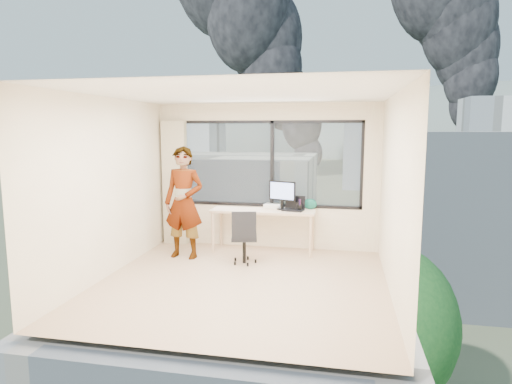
% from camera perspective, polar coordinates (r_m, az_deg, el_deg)
% --- Properties ---
extents(floor, '(4.00, 4.00, 0.01)m').
position_cam_1_polar(floor, '(6.25, -1.83, -11.79)').
color(floor, tan).
rests_on(floor, ground).
extents(ceiling, '(4.00, 4.00, 0.01)m').
position_cam_1_polar(ceiling, '(5.89, -1.95, 12.72)').
color(ceiling, white).
rests_on(ceiling, ground).
extents(wall_front, '(4.00, 0.01, 2.60)m').
position_cam_1_polar(wall_front, '(4.04, -8.37, -3.78)').
color(wall_front, beige).
rests_on(wall_front, ground).
extents(wall_left, '(0.01, 4.00, 2.60)m').
position_cam_1_polar(wall_left, '(6.67, -18.85, 0.56)').
color(wall_left, beige).
rests_on(wall_left, ground).
extents(wall_right, '(0.01, 4.00, 2.60)m').
position_cam_1_polar(wall_right, '(5.82, 17.67, -0.44)').
color(wall_right, beige).
rests_on(wall_right, ground).
extents(window_wall, '(3.30, 0.16, 1.55)m').
position_cam_1_polar(window_wall, '(7.85, 1.79, 3.71)').
color(window_wall, black).
rests_on(window_wall, ground).
extents(curtain, '(0.45, 0.14, 2.30)m').
position_cam_1_polar(curtain, '(8.25, -10.58, 1.17)').
color(curtain, beige).
rests_on(curtain, floor).
extents(desk, '(1.80, 0.60, 0.75)m').
position_cam_1_polar(desk, '(7.70, 0.96, -5.04)').
color(desk, '#D3AE8D').
rests_on(desk, floor).
extents(chair, '(0.54, 0.54, 0.90)m').
position_cam_1_polar(chair, '(7.00, -1.56, -5.78)').
color(chair, black).
rests_on(chair, floor).
extents(person, '(0.71, 0.50, 1.86)m').
position_cam_1_polar(person, '(7.32, -9.44, -1.39)').
color(person, '#2D2D33').
rests_on(person, floor).
extents(monitor, '(0.52, 0.27, 0.51)m').
position_cam_1_polar(monitor, '(7.61, 3.47, -0.38)').
color(monitor, black).
rests_on(monitor, desk).
extents(game_console, '(0.30, 0.26, 0.07)m').
position_cam_1_polar(game_console, '(7.79, 2.18, -1.82)').
color(game_console, white).
rests_on(game_console, desk).
extents(laptop, '(0.41, 0.43, 0.23)m').
position_cam_1_polar(laptop, '(7.51, 4.90, -1.60)').
color(laptop, black).
rests_on(laptop, desk).
extents(cellphone, '(0.12, 0.05, 0.01)m').
position_cam_1_polar(cellphone, '(7.49, 5.23, -2.46)').
color(cellphone, black).
rests_on(cellphone, desk).
extents(pen_cup, '(0.10, 0.10, 0.10)m').
position_cam_1_polar(pen_cup, '(7.53, 5.75, -2.08)').
color(pen_cup, black).
rests_on(pen_cup, desk).
extents(handbag, '(0.26, 0.20, 0.18)m').
position_cam_1_polar(handbag, '(7.70, 7.10, -1.56)').
color(handbag, '#0C4839').
rests_on(handbag, desk).
extents(exterior_ground, '(400.00, 400.00, 0.04)m').
position_cam_1_polar(exterior_ground, '(126.76, 10.58, 0.65)').
color(exterior_ground, '#515B3D').
rests_on(exterior_ground, ground).
extents(near_bldg_a, '(16.00, 12.00, 14.00)m').
position_cam_1_polar(near_bldg_a, '(38.29, -4.75, -5.72)').
color(near_bldg_a, beige).
rests_on(near_bldg_a, exterior_ground).
extents(near_bldg_b, '(14.00, 13.00, 16.00)m').
position_cam_1_polar(near_bldg_b, '(45.73, 24.59, -2.88)').
color(near_bldg_b, silver).
rests_on(near_bldg_b, exterior_ground).
extents(far_tower_a, '(14.00, 14.00, 28.00)m').
position_cam_1_polar(far_tower_a, '(107.10, -8.63, 6.87)').
color(far_tower_a, silver).
rests_on(far_tower_a, exterior_ground).
extents(far_tower_b, '(13.00, 13.00, 30.00)m').
position_cam_1_polar(far_tower_b, '(125.90, 14.43, 7.34)').
color(far_tower_b, silver).
rests_on(far_tower_b, exterior_ground).
extents(far_tower_c, '(15.00, 15.00, 26.00)m').
position_cam_1_polar(far_tower_c, '(152.15, 28.11, 5.98)').
color(far_tower_c, silver).
rests_on(far_tower_c, exterior_ground).
extents(far_tower_d, '(16.00, 14.00, 22.00)m').
position_cam_1_polar(far_tower_d, '(167.44, -10.28, 6.22)').
color(far_tower_d, silver).
rests_on(far_tower_d, exterior_ground).
extents(hill_a, '(288.00, 216.00, 90.00)m').
position_cam_1_polar(hill_a, '(347.96, -9.19, 5.34)').
color(hill_a, slate).
rests_on(hill_a, exterior_ground).
extents(hill_b, '(300.00, 220.00, 96.00)m').
position_cam_1_polar(hill_b, '(340.72, 28.18, 4.43)').
color(hill_b, slate).
rests_on(hill_b, exterior_ground).
extents(tree_a, '(7.00, 7.00, 8.00)m').
position_cam_1_polar(tree_a, '(34.87, -19.92, -12.75)').
color(tree_a, '#1A501E').
rests_on(tree_a, exterior_ground).
extents(tree_b, '(7.60, 7.60, 9.00)m').
position_cam_1_polar(tree_b, '(26.55, 16.70, -18.23)').
color(tree_b, '#1A501E').
rests_on(tree_b, exterior_ground).
extents(smoke_plume_a, '(40.00, 24.00, 90.00)m').
position_cam_1_polar(smoke_plume_a, '(160.43, 7.43, 21.32)').
color(smoke_plume_a, black).
rests_on(smoke_plume_a, exterior_ground).
extents(smoke_plume_b, '(30.00, 18.00, 70.00)m').
position_cam_1_polar(smoke_plume_b, '(185.41, 29.03, 14.82)').
color(smoke_plume_b, black).
rests_on(smoke_plume_b, exterior_ground).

